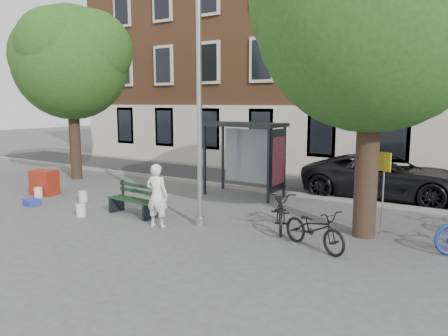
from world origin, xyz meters
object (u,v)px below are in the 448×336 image
red_stand (44,182)px  lamppost (199,123)px  bike_c (281,209)px  painter (157,196)px  car_dark (385,176)px  notice_sign (384,174)px  bench (134,201)px  bike_a (314,229)px  bus_shelter (255,143)px

red_stand → lamppost: bearing=-1.1°
bike_c → red_stand: bearing=157.9°
painter → car_dark: size_ratio=0.31×
lamppost → car_dark: size_ratio=1.09×
car_dark → painter: bearing=145.0°
lamppost → notice_sign: lamppost is taller
bench → car_dark: (5.68, 6.50, 0.36)m
bike_a → bike_c: size_ratio=0.89×
bus_shelter → bench: size_ratio=1.60×
painter → red_stand: bearing=-19.0°
bike_c → red_stand: bike_c is taller
painter → car_dark: painter is taller
car_dark → notice_sign: notice_sign is taller
bike_c → red_stand: 9.17m
lamppost → car_dark: bearing=62.1°
bike_a → bench: bearing=113.1°
lamppost → bike_a: lamppost is taller
lamppost → bench: 3.33m
bus_shelter → bike_a: bus_shelter is taller
lamppost → bike_a: bearing=-2.1°
car_dark → bench: bearing=134.9°
car_dark → red_stand: size_ratio=6.20×
painter → bench: size_ratio=0.97×
painter → bench: (-1.43, 0.57, -0.45)m
lamppost → notice_sign: 4.89m
car_dark → notice_sign: size_ratio=2.66×
painter → bike_c: bearing=-162.0°
painter → bike_c: painter is taller
car_dark → notice_sign: bearing=-171.5°
bench → lamppost: bearing=8.1°
bus_shelter → bench: bus_shelter is taller
painter → bike_c: size_ratio=0.84×
painter → bench: painter is taller
lamppost → painter: lamppost is taller
bus_shelter → bike_a: bearing=-47.0°
lamppost → red_stand: (-7.14, 0.13, -2.33)m
bench → notice_sign: bearing=21.5°
painter → red_stand: 6.31m
bus_shelter → painter: 4.96m
bike_c → lamppost: bearing=177.1°
lamppost → bike_c: lamppost is taller
bike_c → notice_sign: notice_sign is taller
car_dark → bike_c: bearing=162.1°
notice_sign → red_stand: bearing=-146.5°
bike_a → red_stand: size_ratio=2.03×
notice_sign → car_dark: bearing=127.1°
bus_shelter → bike_a: (3.94, -4.23, -1.44)m
lamppost → bench: lamppost is taller
bench → car_dark: bearing=53.0°
bus_shelter → car_dark: (3.96, 2.23, -1.14)m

